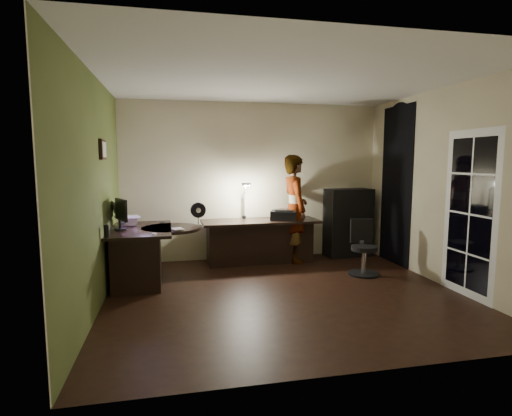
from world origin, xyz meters
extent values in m
cube|color=black|center=(0.00, 0.00, -0.01)|extent=(4.50, 4.00, 0.01)
cube|color=silver|center=(0.00, 0.00, 2.71)|extent=(4.50, 4.00, 0.01)
cube|color=#C4B992|center=(0.00, 2.00, 1.35)|extent=(4.50, 0.01, 2.70)
cube|color=#C4B992|center=(0.00, -2.00, 1.35)|extent=(4.50, 0.01, 2.70)
cube|color=#C4B992|center=(-2.25, 0.00, 1.35)|extent=(0.01, 4.00, 2.70)
cube|color=#C4B992|center=(2.25, 0.00, 1.35)|extent=(0.01, 4.00, 2.70)
cube|color=#4C5A26|center=(-2.24, 0.00, 1.35)|extent=(0.00, 4.00, 2.70)
cube|color=black|center=(2.24, 1.15, 1.30)|extent=(0.01, 0.90, 2.60)
cube|color=white|center=(2.24, -0.55, 1.05)|extent=(0.02, 0.92, 2.10)
cube|color=black|center=(-2.22, 0.45, 1.85)|extent=(0.04, 0.30, 0.25)
cube|color=black|center=(-1.83, 0.87, 0.39)|extent=(0.85, 1.36, 0.78)
cube|color=black|center=(0.04, 1.59, 0.36)|extent=(1.96, 0.72, 0.73)
cube|color=black|center=(1.70, 1.78, 0.61)|extent=(0.83, 0.46, 1.21)
cube|color=silver|center=(-2.03, 1.11, 0.85)|extent=(0.29, 0.25, 0.11)
cube|color=silver|center=(-2.03, 1.11, 1.02)|extent=(0.43, 0.41, 0.24)
cube|color=black|center=(-2.08, 0.73, 0.94)|extent=(0.26, 0.46, 0.30)
ellipsoid|color=silver|center=(-1.61, 0.19, 0.81)|extent=(0.09, 0.11, 0.04)
cube|color=black|center=(-1.55, 1.26, 0.80)|extent=(0.07, 0.12, 0.01)
cube|color=black|center=(-1.75, 1.06, 0.80)|extent=(0.02, 0.15, 0.01)
cylinder|color=black|center=(-2.17, 0.16, 0.87)|extent=(0.07, 0.07, 0.16)
cube|color=silver|center=(-1.32, 0.61, 0.80)|extent=(0.18, 0.22, 0.01)
cube|color=black|center=(-1.01, 1.28, 0.90)|extent=(0.25, 0.15, 0.36)
cube|color=navy|center=(0.76, 1.79, 0.77)|extent=(0.22, 0.16, 0.10)
cube|color=black|center=(0.42, 1.50, 0.81)|extent=(0.51, 0.45, 0.19)
cube|color=black|center=(-0.20, 1.83, 1.05)|extent=(0.27, 0.34, 0.67)
cube|color=black|center=(1.41, 0.59, 0.41)|extent=(0.55, 0.55, 0.83)
imported|color=#D8A88C|center=(0.63, 1.60, 0.91)|extent=(0.45, 0.66, 1.81)
camera|label=1|loc=(-1.38, -4.82, 1.72)|focal=28.00mm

